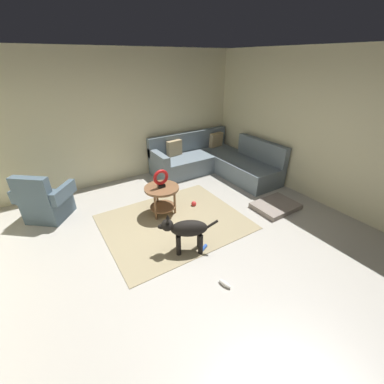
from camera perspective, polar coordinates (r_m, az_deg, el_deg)
ground_plane at (r=3.84m, az=-0.87°, el=-13.31°), size 6.00×6.00×0.10m
wall_back at (r=5.71m, az=-17.32°, el=15.52°), size 6.00×0.12×2.70m
wall_right at (r=5.19m, az=28.52°, el=12.23°), size 0.12×6.00×2.70m
area_rug at (r=4.34m, az=-4.08°, el=-6.83°), size 2.30×1.90×0.01m
sectional_couch at (r=6.08m, az=5.05°, el=6.92°), size 2.20×2.25×0.88m
armchair at (r=4.95m, az=-30.48°, el=-2.00°), size 1.00×0.97×0.88m
side_table at (r=4.37m, az=-6.88°, el=-0.34°), size 0.60×0.60×0.54m
torus_sculpture at (r=4.24m, az=-7.11°, el=3.16°), size 0.28×0.08×0.33m
dog_bed_mat at (r=4.95m, az=18.53°, el=-3.04°), size 0.80×0.60×0.09m
dog at (r=3.52m, az=-1.37°, el=-8.68°), size 0.78×0.45×0.63m
dog_toy_ball at (r=4.76m, az=0.41°, el=-2.67°), size 0.09×0.09×0.09m
dog_toy_rope at (r=3.77m, az=2.60°, el=-12.73°), size 0.17×0.11×0.05m
dog_toy_bone at (r=3.32m, az=7.51°, el=-20.08°), size 0.10×0.19×0.06m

